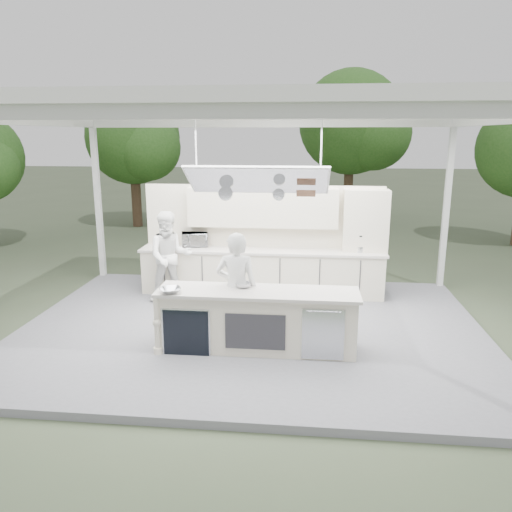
# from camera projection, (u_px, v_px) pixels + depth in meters

# --- Properties ---
(ground) EXTENTS (90.00, 90.00, 0.00)m
(ground) POSITION_uv_depth(u_px,v_px,m) (251.00, 333.00, 8.76)
(ground) COLOR #404B34
(ground) RESTS_ON ground
(stage_deck) EXTENTS (8.00, 6.00, 0.12)m
(stage_deck) POSITION_uv_depth(u_px,v_px,m) (251.00, 330.00, 8.75)
(stage_deck) COLOR slate
(stage_deck) RESTS_ON ground
(tent) EXTENTS (8.20, 6.20, 3.86)m
(tent) POSITION_uv_depth(u_px,v_px,m) (251.00, 114.00, 7.87)
(tent) COLOR white
(tent) RESTS_ON ground
(demo_island) EXTENTS (3.10, 0.79, 0.95)m
(demo_island) POSITION_uv_depth(u_px,v_px,m) (256.00, 320.00, 7.72)
(demo_island) COLOR beige
(demo_island) RESTS_ON stage_deck
(back_counter) EXTENTS (5.08, 0.72, 0.95)m
(back_counter) POSITION_uv_depth(u_px,v_px,m) (262.00, 271.00, 10.46)
(back_counter) COLOR beige
(back_counter) RESTS_ON stage_deck
(back_wall_unit) EXTENTS (5.05, 0.48, 2.25)m
(back_wall_unit) POSITION_uv_depth(u_px,v_px,m) (284.00, 224.00, 10.39)
(back_wall_unit) COLOR beige
(back_wall_unit) RESTS_ON stage_deck
(tree_cluster) EXTENTS (19.55, 9.40, 5.85)m
(tree_cluster) POSITION_uv_depth(u_px,v_px,m) (278.00, 138.00, 17.44)
(tree_cluster) COLOR #432D21
(tree_cluster) RESTS_ON ground
(head_chef) EXTENTS (0.67, 0.45, 1.81)m
(head_chef) POSITION_uv_depth(u_px,v_px,m) (237.00, 289.00, 7.86)
(head_chef) COLOR white
(head_chef) RESTS_ON stage_deck
(sous_chef) EXTENTS (1.06, 0.95, 1.81)m
(sous_chef) POSITION_uv_depth(u_px,v_px,m) (170.00, 257.00, 9.92)
(sous_chef) COLOR white
(sous_chef) RESTS_ON stage_deck
(toaster_oven) EXTENTS (0.62, 0.50, 0.30)m
(toaster_oven) POSITION_uv_depth(u_px,v_px,m) (195.00, 239.00, 10.60)
(toaster_oven) COLOR #B3B5BA
(toaster_oven) RESTS_ON back_counter
(bowl_large) EXTENTS (0.42, 0.42, 0.08)m
(bowl_large) POSITION_uv_depth(u_px,v_px,m) (170.00, 290.00, 7.50)
(bowl_large) COLOR silver
(bowl_large) RESTS_ON demo_island
(bowl_small) EXTENTS (0.29, 0.29, 0.08)m
(bowl_small) POSITION_uv_depth(u_px,v_px,m) (243.00, 285.00, 7.76)
(bowl_small) COLOR #ACAEB3
(bowl_small) RESTS_ON demo_island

